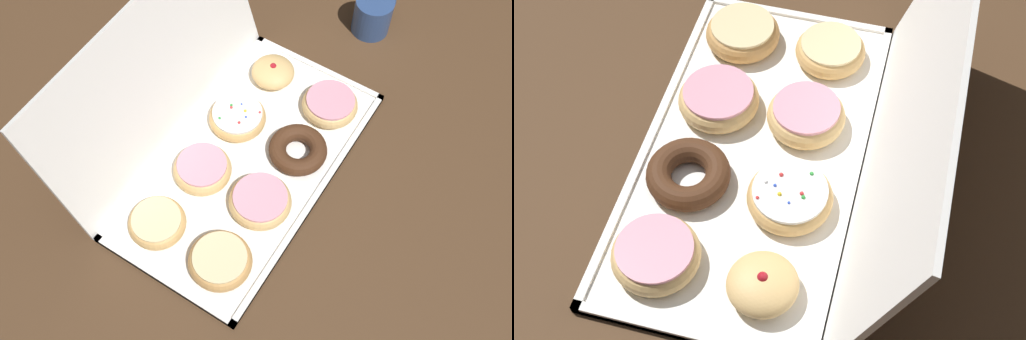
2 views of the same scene
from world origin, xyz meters
The scene contains 12 objects.
ground_plane centered at (0.00, 0.00, 0.00)m, with size 3.00×3.00×0.00m, color #4C331E.
donut_box centered at (0.00, 0.00, 0.01)m, with size 0.58×0.31×0.01m.
box_lid_open centered at (0.00, 0.20, 0.15)m, with size 0.58×0.31×0.01m, color white.
glazed_ring_donut_0 centered at (-0.20, -0.07, 0.03)m, with size 0.12×0.12×0.04m.
pink_frosted_donut_1 centered at (-0.07, -0.07, 0.03)m, with size 0.12×0.12×0.04m.
chocolate_cake_ring_donut_2 centered at (0.07, -0.07, 0.03)m, with size 0.12×0.12×0.04m.
pink_frosted_donut_3 centered at (0.20, -0.07, 0.03)m, with size 0.12×0.12×0.04m.
glazed_ring_donut_4 centered at (-0.20, 0.07, 0.03)m, with size 0.11×0.11×0.03m.
pink_frosted_donut_5 centered at (-0.07, 0.06, 0.03)m, with size 0.11×0.11×0.04m.
sprinkle_donut_6 centered at (0.07, 0.07, 0.03)m, with size 0.12×0.12×0.04m.
jelly_filled_donut_7 centered at (0.21, 0.07, 0.03)m, with size 0.09×0.09×0.05m.
coffee_mug centered at (0.46, -0.04, 0.04)m, with size 0.11×0.09×0.09m.
Camera 1 is at (-0.51, -0.34, 1.06)m, focal length 43.06 mm.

